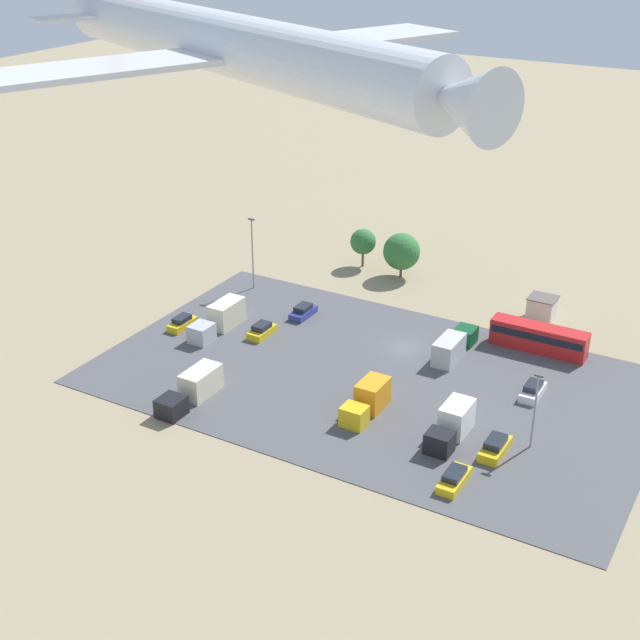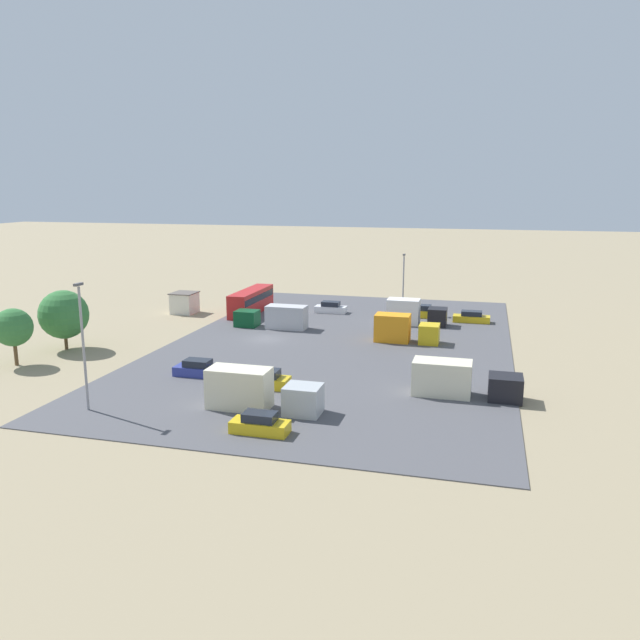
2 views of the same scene
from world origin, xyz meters
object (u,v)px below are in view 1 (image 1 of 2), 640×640
parked_car_1 (262,331)px  parked_truck_2 (193,389)px  parked_car_4 (533,391)px  parked_car_3 (303,312)px  bus (539,337)px  parked_car_0 (454,479)px  parked_truck_1 (220,319)px  shed_building (542,308)px  parked_truck_0 (368,400)px  parked_car_5 (495,447)px  parked_truck_3 (454,346)px  parked_car_2 (182,323)px  parked_truck_4 (452,425)px  airplane (238,47)px

parked_car_1 → parked_truck_2: size_ratio=0.46×
parked_car_4 → parked_car_3: bearing=-8.5°
parked_car_4 → parked_truck_2: size_ratio=0.49×
bus → parked_car_0: 29.77m
parked_truck_1 → parked_car_3: bearing=-129.4°
shed_building → parked_truck_0: parked_truck_0 is taller
bus → parked_truck_0: (11.17, 22.50, -0.30)m
shed_building → parked_car_5: 32.46m
shed_building → bus: 9.26m
parked_truck_1 → parked_truck_3: parked_truck_1 is taller
parked_car_4 → parked_truck_0: parked_truck_0 is taller
bus → parked_car_3: bus is taller
shed_building → parked_car_2: size_ratio=0.84×
shed_building → parked_car_5: size_ratio=0.74×
shed_building → parked_truck_4: bearing=91.1°
parked_car_4 → parked_truck_3: 11.82m
bus → parked_truck_4: (1.75, 22.53, -0.26)m
parked_car_2 → parked_car_4: 43.50m
parked_car_4 → parked_truck_1: size_ratio=0.48×
parked_truck_0 → parked_car_4: bearing=-139.7°
bus → airplane: 61.63m
parked_car_5 → parked_truck_4: 4.87m
parked_car_4 → airplane: bearing=72.6°
bus → parked_car_2: 43.50m
parked_truck_2 → parked_car_4: bearing=-148.9°
parked_car_5 → parked_car_0: bearing=77.0°
parked_truck_4 → airplane: size_ratio=0.18×
parked_car_0 → parked_truck_0: 14.60m
parked_truck_3 → parked_car_2: bearing=-162.9°
bus → parked_truck_4: bearing=-4.4°
parked_car_0 → parked_truck_1: (37.39, -15.34, 0.86)m
parked_car_5 → airplane: bearing=64.1°
parked_car_3 → parked_truck_4: 31.87m
shed_building → airplane: airplane is taller
parked_truck_4 → bus: bearing=-94.4°
parked_truck_1 → parked_car_1: bearing=-167.3°
shed_building → parked_car_3: (26.56, 14.84, -0.75)m
bus → airplane: (8.63, 47.09, 38.82)m
shed_building → bus: bearing=104.9°
shed_building → parked_truck_0: 32.65m
parked_truck_1 → parked_truck_4: size_ratio=1.22×
bus → parked_truck_2: (28.52, 29.54, -0.38)m
parked_truck_0 → parked_truck_4: parked_truck_4 is taller
parked_car_2 → parked_truck_1: size_ratio=0.46×
bus → parked_truck_2: bus is taller
shed_building → parked_truck_3: parked_truck_3 is taller
parked_truck_1 → parked_truck_4: (-34.15, 8.15, -0.01)m
bus → parked_car_2: size_ratio=2.73×
parked_car_0 → parked_car_4: size_ratio=1.07×
parked_car_1 → parked_car_4: size_ratio=0.94×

